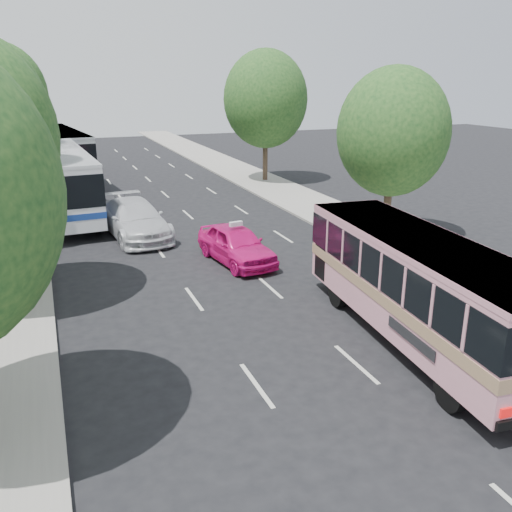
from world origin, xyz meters
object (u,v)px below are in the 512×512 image
pink_taxi (236,244)px  tour_coach_rear (60,151)px  white_pickup (135,219)px  tour_coach_front (61,177)px  pink_bus (418,279)px

pink_taxi → tour_coach_rear: (-5.87, 22.53, 1.45)m
white_pickup → tour_coach_front: bearing=112.7°
pink_taxi → white_pickup: (-3.28, 5.39, 0.09)m
pink_bus → tour_coach_front: 21.40m
pink_taxi → tour_coach_front: 12.67m
white_pickup → pink_bus: bearing=-73.3°
white_pickup → pink_taxi: bearing=-64.2°
white_pickup → tour_coach_rear: (-2.59, 17.14, 1.36)m
tour_coach_front → tour_coach_rear: bearing=84.9°
pink_taxi → tour_coach_front: tour_coach_front is taller
pink_taxi → tour_coach_front: (-6.27, 10.92, 1.41)m
pink_taxi → white_pickup: 6.31m
white_pickup → tour_coach_front: (-2.98, 5.53, 1.32)m
pink_taxi → white_pickup: size_ratio=0.76×
pink_bus → tour_coach_rear: size_ratio=0.79×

